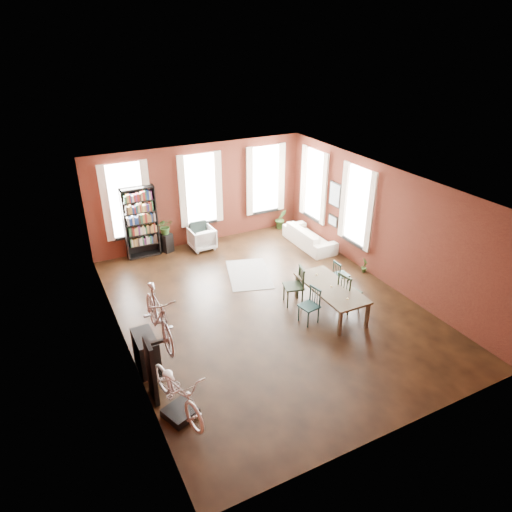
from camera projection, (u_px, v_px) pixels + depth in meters
room at (265, 219)px, 11.16m from camera, size 9.00×9.04×3.22m
dining_table at (330, 299)px, 11.23m from camera, size 0.94×2.04×0.69m
dining_chair_a at (309, 306)px, 10.77m from camera, size 0.47×0.47×0.89m
dining_chair_b at (293, 286)px, 11.47m from camera, size 0.57×0.57×1.01m
dining_chair_c at (349, 291)px, 11.23m from camera, size 0.54×0.54×1.02m
dining_chair_d at (341, 275)px, 12.24m from camera, size 0.37×0.37×0.79m
bookshelf at (141, 223)px, 13.65m from camera, size 1.00×0.32×2.20m
white_armchair at (202, 237)px, 14.43m from camera, size 0.76×0.72×0.77m
cream_sofa at (310, 234)px, 14.61m from camera, size 0.61×2.08×0.81m
striped_rug at (249, 274)px, 13.06m from camera, size 1.64×2.09×0.01m
bike_trainer at (180, 412)px, 8.28m from camera, size 0.68×0.68×0.15m
bike_wall_rack at (151, 371)px, 8.43m from camera, size 0.16×0.60×1.30m
console_table at (146, 352)px, 9.31m from camera, size 0.40×0.80×0.80m
plant_stand at (167, 243)px, 14.27m from camera, size 0.39×0.39×0.60m
plant_by_sofa at (281, 224)px, 15.97m from camera, size 0.48×0.75×0.32m
plant_small at (364, 270)px, 13.14m from camera, size 0.50×0.49×0.17m
bicycle_floor at (176, 371)px, 7.85m from camera, size 0.77×1.02×1.77m
bicycle_hung at (157, 300)px, 7.87m from camera, size 0.47×1.00×1.66m
plant_on_stand at (165, 228)px, 14.05m from camera, size 0.50×0.55×0.40m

